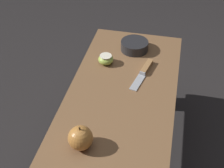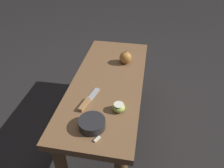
% 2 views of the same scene
% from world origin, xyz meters
% --- Properties ---
extents(wooden_bench, '(1.07, 0.44, 0.44)m').
position_xyz_m(wooden_bench, '(0.00, 0.00, 0.36)').
color(wooden_bench, brown).
rests_on(wooden_bench, ground_plane).
extents(knife, '(0.21, 0.07, 0.02)m').
position_xyz_m(knife, '(-0.22, 0.07, 0.44)').
color(knife, '#9EA0A5').
rests_on(knife, wooden_bench).
extents(apple_whole, '(0.08, 0.08, 0.10)m').
position_xyz_m(apple_whole, '(0.23, -0.08, 0.48)').
color(apple_whole, '#B27233').
rests_on(apple_whole, wooden_bench).
extents(apple_cut, '(0.07, 0.07, 0.04)m').
position_xyz_m(apple_cut, '(-0.25, -0.11, 0.46)').
color(apple_cut, '#9EB747').
rests_on(apple_cut, wooden_bench).
extents(apple_slice_near_knife, '(0.04, 0.03, 0.01)m').
position_xyz_m(apple_slice_near_knife, '(-0.45, -0.04, 0.44)').
color(apple_slice_near_knife, silver).
rests_on(apple_slice_near_knife, wooden_bench).
extents(bowl, '(0.13, 0.13, 0.05)m').
position_xyz_m(bowl, '(-0.38, -0.00, 0.46)').
color(bowl, '#232326').
rests_on(bowl, wooden_bench).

